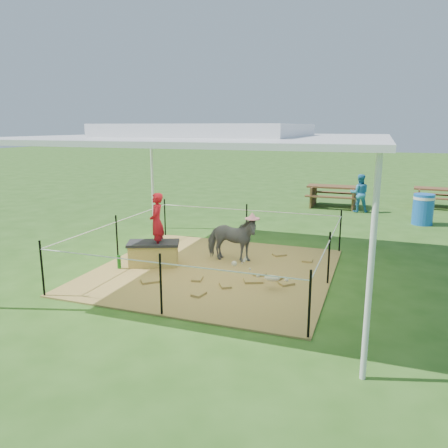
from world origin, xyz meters
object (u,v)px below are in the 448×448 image
(green_bottle, at_px, (119,262))
(picnic_table_near, at_px, (333,196))
(distant_person, at_px, (359,193))
(pony, at_px, (231,239))
(straw_bale, at_px, (154,255))
(trash_barrel, at_px, (423,209))
(woman, at_px, (157,217))
(foal, at_px, (272,277))
(picnic_table_far, at_px, (439,198))

(green_bottle, distance_m, picnic_table_near, 9.36)
(distant_person, bearing_deg, pony, 62.76)
(straw_bale, relative_size, trash_barrel, 1.08)
(woman, distance_m, distant_person, 8.42)
(green_bottle, xyz_separation_m, picnic_table_near, (3.33, 8.74, 0.22))
(straw_bale, height_order, distant_person, distant_person)
(trash_barrel, bearing_deg, foal, -113.54)
(green_bottle, distance_m, distant_person, 9.12)
(woman, height_order, foal, woman)
(trash_barrel, relative_size, picnic_table_near, 0.50)
(woman, xyz_separation_m, foal, (2.55, -0.53, -0.80))
(woman, relative_size, foal, 1.43)
(pony, bearing_deg, foal, -138.25)
(picnic_table_near, relative_size, distant_person, 1.43)
(woman, distance_m, pony, 1.65)
(picnic_table_near, height_order, distant_person, distant_person)
(woman, bearing_deg, distant_person, 132.46)
(woman, bearing_deg, pony, 98.23)
(straw_bale, relative_size, pony, 0.86)
(straw_bale, distance_m, distant_person, 8.46)
(trash_barrel, height_order, picnic_table_far, trash_barrel)
(straw_bale, distance_m, pony, 1.66)
(woman, bearing_deg, foal, 56.12)
(straw_bale, bearing_deg, distant_person, 64.02)
(woman, height_order, green_bottle, woman)
(pony, xyz_separation_m, picnic_table_far, (4.91, 8.61, -0.17))
(pony, bearing_deg, trash_barrel, -38.20)
(green_bottle, bearing_deg, woman, 34.70)
(straw_bale, distance_m, foal, 2.70)
(straw_bale, bearing_deg, foal, -11.28)
(pony, relative_size, distant_person, 0.89)
(straw_bale, bearing_deg, green_bottle, -140.71)
(woman, xyz_separation_m, picnic_table_far, (6.25, 9.39, -0.71))
(straw_bale, height_order, picnic_table_near, picnic_table_near)
(picnic_table_near, xyz_separation_m, picnic_table_far, (3.57, 1.10, -0.03))
(green_bottle, xyz_separation_m, foal, (3.20, -0.08, 0.09))
(green_bottle, height_order, pony, pony)
(woman, bearing_deg, green_bottle, -77.48)
(green_bottle, relative_size, picnic_table_near, 0.15)
(foal, height_order, trash_barrel, trash_barrel)
(green_bottle, bearing_deg, foal, -1.40)
(picnic_table_far, height_order, distant_person, distant_person)
(pony, height_order, picnic_table_near, pony)
(pony, bearing_deg, green_bottle, 121.02)
(straw_bale, distance_m, woman, 0.82)
(foal, bearing_deg, green_bottle, 175.21)
(pony, relative_size, picnic_table_far, 0.68)
(trash_barrel, bearing_deg, picnic_table_near, 143.46)
(trash_barrel, bearing_deg, picnic_table_far, 76.47)
(pony, height_order, trash_barrel, pony)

